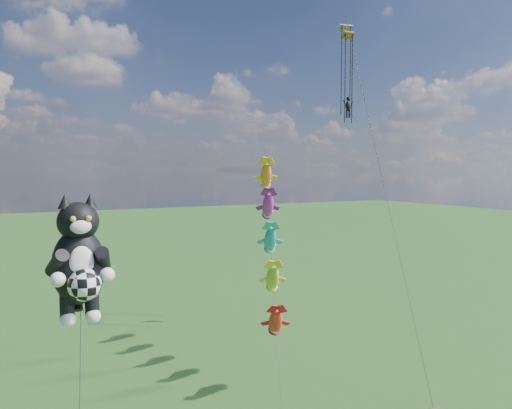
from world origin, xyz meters
name	(u,v)px	position (x,y,z in m)	size (l,w,h in m)	color
cat_kite_rig	(79,259)	(-1.78, 1.93, 9.31)	(2.87, 4.34, 12.38)	brown
fish_windsock_rig	(270,240)	(11.34, 6.87, 8.74)	(7.05, 14.42, 15.55)	brown
parafoil_rig	(350,93)	(21.03, 10.68, 19.77)	(6.92, 16.60, 26.78)	brown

